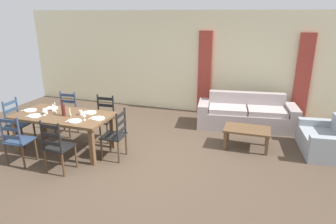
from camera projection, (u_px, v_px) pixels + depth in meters
ground_plane at (138, 161)px, 5.54m from camera, size 9.60×9.60×0.02m
wall_far at (185, 62)px, 8.08m from camera, size 9.60×0.16×2.70m
curtain_panel_left at (205, 73)px, 7.86m from camera, size 0.35×0.08×2.20m
curtain_panel_right at (302, 79)px, 7.15m from camera, size 0.35×0.08×2.20m
dining_table at (63, 119)px, 5.78m from camera, size 1.90×0.96×0.75m
dining_chair_near_left at (17, 140)px, 5.27m from camera, size 0.45×0.43×0.96m
dining_chair_near_right at (57, 146)px, 5.02m from camera, size 0.44×0.42×0.96m
dining_chair_far_left at (67, 114)px, 6.64m from camera, size 0.45×0.43×0.96m
dining_chair_far_right at (104, 118)px, 6.36m from camera, size 0.44×0.42×0.96m
dining_chair_head_west at (18, 122)px, 6.14m from camera, size 0.43×0.44×0.96m
dining_chair_head_east at (116, 135)px, 5.50m from camera, size 0.42×0.44×0.96m
dinner_plate_near_left at (35, 116)px, 5.66m from camera, size 0.24×0.24×0.02m
fork_near_left at (28, 115)px, 5.71m from camera, size 0.03×0.17×0.01m
dinner_plate_near_right at (75, 121)px, 5.40m from camera, size 0.24×0.24×0.02m
fork_near_right at (68, 120)px, 5.44m from camera, size 0.03×0.17×0.01m
dinner_plate_far_left at (52, 108)px, 6.11m from camera, size 0.24×0.24×0.02m
fork_far_left at (46, 108)px, 6.16m from camera, size 0.02×0.17×0.01m
dinner_plate_far_right at (90, 113)px, 5.85m from camera, size 0.24×0.24×0.02m
fork_far_right at (84, 112)px, 5.89m from camera, size 0.03×0.17×0.01m
dinner_plate_head_west at (30, 110)px, 5.98m from camera, size 0.24×0.24×0.02m
fork_head_west at (24, 110)px, 6.03m from camera, size 0.03×0.17×0.01m
dinner_plate_head_east at (98, 118)px, 5.52m from camera, size 0.24×0.24×0.02m
fork_head_east at (91, 118)px, 5.57m from camera, size 0.02×0.17×0.01m
wine_bottle at (63, 110)px, 5.66m from camera, size 0.07×0.07×0.32m
wine_glass_near_left at (44, 110)px, 5.68m from camera, size 0.06×0.06×0.16m
wine_glass_near_right at (84, 115)px, 5.42m from camera, size 0.06×0.06×0.16m
wine_glass_far_left at (53, 106)px, 5.94m from camera, size 0.06×0.06×0.16m
coffee_cup_primary at (81, 113)px, 5.73m from camera, size 0.07×0.07×0.09m
coffee_cup_secondary at (46, 112)px, 5.79m from camera, size 0.07×0.07×0.09m
candle_tall at (55, 110)px, 5.81m from camera, size 0.05×0.05×0.23m
candle_short at (70, 114)px, 5.65m from camera, size 0.05×0.05×0.16m
couch at (246, 115)px, 7.12m from camera, size 2.37×1.11×0.80m
coffee_table at (247, 131)px, 5.98m from camera, size 0.90×0.56×0.42m
armchair_upholstered at (328, 141)px, 5.79m from camera, size 0.93×1.25×0.72m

